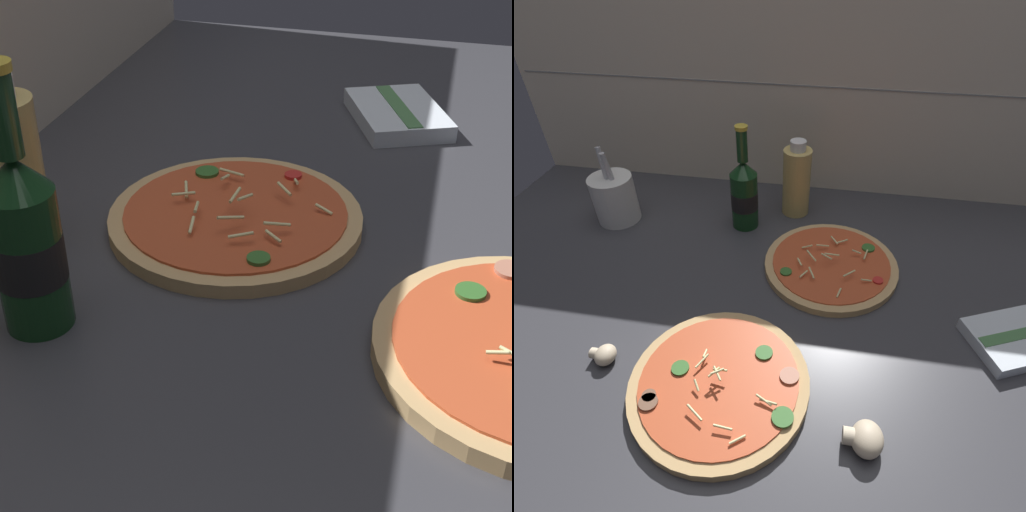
% 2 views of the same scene
% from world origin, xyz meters
% --- Properties ---
extents(counter_slab, '(1.60, 0.90, 0.03)m').
position_xyz_m(counter_slab, '(0.00, 0.00, 0.01)').
color(counter_slab, '#38383D').
rests_on(counter_slab, ground).
extents(tile_backsplash, '(1.60, 0.01, 0.60)m').
position_xyz_m(tile_backsplash, '(0.00, 0.45, 0.30)').
color(tile_backsplash, beige).
rests_on(tile_backsplash, ground).
extents(pizza_near, '(0.29, 0.29, 0.05)m').
position_xyz_m(pizza_near, '(-0.09, -0.21, 0.04)').
color(pizza_near, tan).
rests_on(pizza_near, counter_slab).
extents(pizza_far, '(0.29, 0.29, 0.05)m').
position_xyz_m(pizza_far, '(0.07, 0.11, 0.03)').
color(pizza_far, tan).
rests_on(pizza_far, counter_slab).
extents(beer_bottle, '(0.06, 0.06, 0.25)m').
position_xyz_m(beer_bottle, '(-0.15, 0.24, 0.11)').
color(beer_bottle, '#143819').
rests_on(beer_bottle, counter_slab).
extents(oil_bottle, '(0.07, 0.07, 0.19)m').
position_xyz_m(oil_bottle, '(-0.04, 0.32, 0.11)').
color(oil_bottle, '#D6B766').
rests_on(oil_bottle, counter_slab).
extents(mushroom_left, '(0.06, 0.06, 0.04)m').
position_xyz_m(mushroom_left, '(0.13, -0.26, 0.04)').
color(mushroom_left, beige).
rests_on(mushroom_left, counter_slab).
extents(mushroom_right, '(0.04, 0.04, 0.03)m').
position_xyz_m(mushroom_right, '(-0.30, -0.19, 0.04)').
color(mushroom_right, beige).
rests_on(mushroom_right, counter_slab).
extents(utensil_crock, '(0.10, 0.10, 0.19)m').
position_xyz_m(utensil_crock, '(-0.47, 0.21, 0.08)').
color(utensil_crock, silver).
rests_on(utensil_crock, counter_slab).
extents(dish_towel, '(0.20, 0.17, 0.03)m').
position_xyz_m(dish_towel, '(0.40, -0.03, 0.04)').
color(dish_towel, silver).
rests_on(dish_towel, counter_slab).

